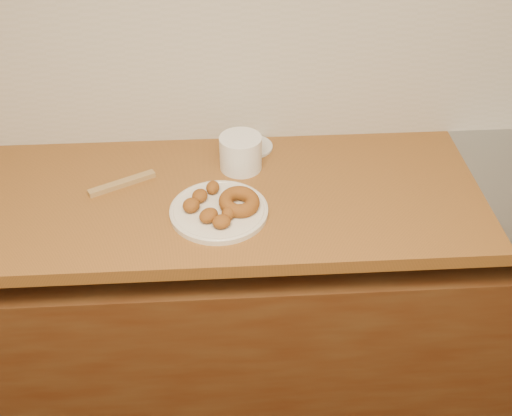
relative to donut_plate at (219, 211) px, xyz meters
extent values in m
cube|color=#56381C|center=(0.25, 0.10, -0.52)|extent=(3.60, 0.60, 0.77)
cube|color=brown|center=(-0.40, 0.10, -0.03)|extent=(2.30, 0.62, 0.04)
cube|color=#B9B3A7|center=(0.25, 0.39, 0.29)|extent=(3.60, 0.02, 0.60)
cylinder|color=silver|center=(0.00, 0.00, 0.00)|extent=(0.27, 0.27, 0.02)
torus|color=#8F4D16|center=(0.06, 0.00, 0.03)|extent=(0.16, 0.16, 0.05)
ellipsoid|color=#8F4D16|center=(-0.05, 0.04, 0.02)|extent=(0.06, 0.06, 0.03)
ellipsoid|color=#8F4D16|center=(-0.07, 0.00, 0.03)|extent=(0.07, 0.07, 0.04)
ellipsoid|color=#8F4D16|center=(-0.03, -0.05, 0.03)|extent=(0.07, 0.07, 0.04)
ellipsoid|color=#8F4D16|center=(0.01, -0.07, 0.02)|extent=(0.07, 0.06, 0.03)
ellipsoid|color=#8F4D16|center=(-0.02, 0.08, 0.02)|extent=(0.05, 0.05, 0.03)
ellipsoid|color=#8F4D16|center=(0.02, -0.04, 0.02)|extent=(0.05, 0.05, 0.03)
cylinder|color=white|center=(0.07, 0.22, 0.04)|extent=(0.16, 0.16, 0.10)
cylinder|color=silver|center=(0.11, 0.32, 0.00)|extent=(0.14, 0.14, 0.01)
cylinder|color=#9D601A|center=(0.10, 0.33, 0.00)|extent=(0.08, 0.08, 0.01)
cube|color=#9D7B49|center=(-0.28, 0.15, 0.00)|extent=(0.19, 0.11, 0.02)
camera|label=1|loc=(0.02, -1.37, 1.09)|focal=45.00mm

